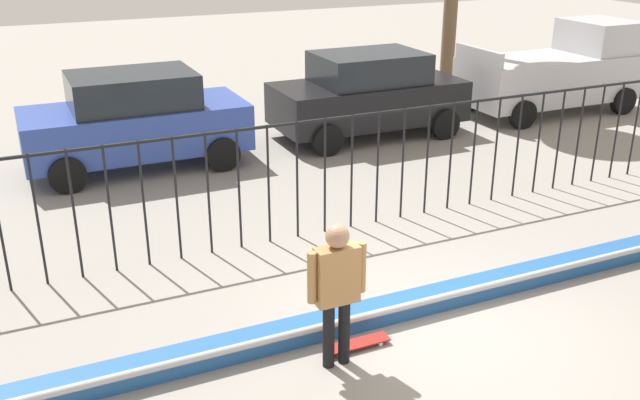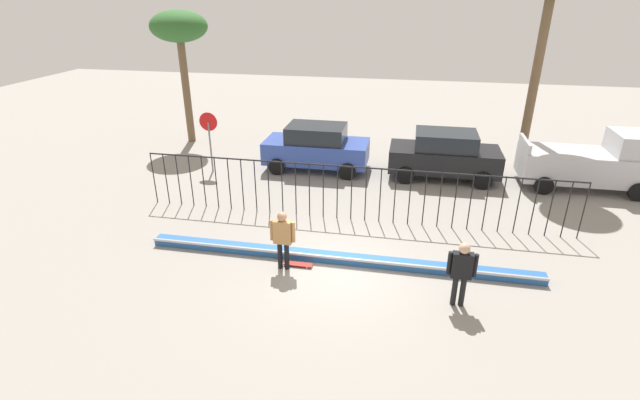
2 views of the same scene
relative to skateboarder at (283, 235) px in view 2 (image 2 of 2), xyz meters
name	(u,v)px [view 2 (image 2 of 2)]	position (x,y,z in m)	size (l,w,h in m)	color
ground_plane	(335,270)	(1.40, 0.18, -1.03)	(60.00, 60.00, 0.00)	gray
bowl_coping_ledge	(338,258)	(1.40, 0.61, -0.91)	(11.00, 0.40, 0.27)	#235699
perimeter_fence	(352,187)	(1.40, 3.34, 0.12)	(14.04, 0.04, 1.87)	black
skateboarder	(283,235)	(0.00, 0.00, 0.00)	(0.69, 0.26, 1.71)	black
skateboard	(298,264)	(0.36, 0.18, -0.97)	(0.80, 0.20, 0.07)	#A51E19
camera_operator	(462,269)	(4.54, -0.76, -0.01)	(0.69, 0.26, 1.70)	black
parked_car_blue	(316,147)	(-0.66, 7.78, -0.05)	(4.30, 2.12, 1.90)	#2D479E
parked_car_black	(444,155)	(4.55, 7.79, -0.05)	(4.30, 2.12, 1.90)	black
pickup_truck	(593,162)	(10.00, 7.74, 0.01)	(4.70, 2.12, 2.24)	#B7B7BC
stop_sign	(209,134)	(-4.88, 6.68, 0.59)	(0.76, 0.07, 2.50)	slate
palm_tree_short	(179,30)	(-7.63, 10.52, 4.24)	(2.61, 2.61, 6.17)	brown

